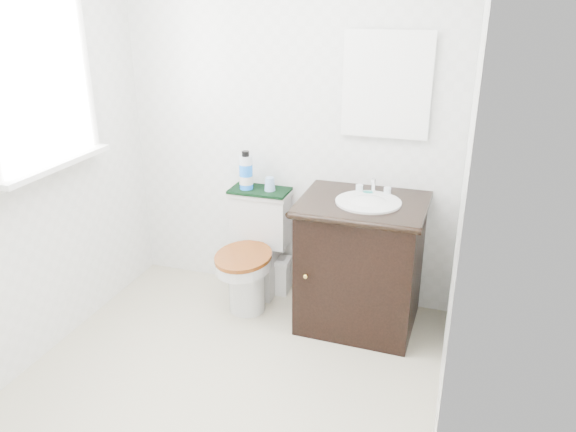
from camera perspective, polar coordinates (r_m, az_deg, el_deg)
The scene contains 14 objects.
floor at distance 3.11m, azimuth -7.09°, elevation -17.31°, with size 2.40×2.40×0.00m, color beige.
wall_back at distance 3.61m, azimuth 0.05°, elevation 9.75°, with size 2.40×2.40×0.00m, color white.
wall_front at distance 1.64m, azimuth -27.05°, elevation -8.38°, with size 2.40×2.40×0.00m, color white.
wall_left at distance 3.17m, azimuth -26.63°, elevation 5.67°, with size 2.40×2.40×0.00m, color white.
wall_right at distance 2.29m, azimuth 17.24°, elevation 1.50°, with size 2.40×2.40×0.00m, color white.
window at distance 3.26m, azimuth -24.27°, elevation 12.81°, with size 0.02×0.70×0.90m, color white.
mirror at distance 3.41m, azimuth 10.00°, elevation 12.97°, with size 0.50×0.02×0.60m, color silver.
toilet at distance 3.75m, azimuth -3.41°, elevation -3.99°, with size 0.40×0.61×0.73m.
vanity at distance 3.47m, azimuth 7.43°, elevation -4.46°, with size 0.75×0.64×0.92m.
trash_bin at distance 3.91m, azimuth -1.11°, elevation -5.98°, with size 0.19×0.15×0.26m.
towel at distance 3.69m, azimuth -2.89°, elevation 2.61°, with size 0.39×0.22×0.02m, color black.
mouthwash_bottle at distance 3.67m, azimuth -4.29°, elevation 4.51°, with size 0.09×0.09×0.25m.
cup at distance 3.65m, azimuth -1.86°, elevation 3.27°, with size 0.07×0.07×0.09m, color #80A4D1.
soap_bar at distance 3.42m, azimuth 8.14°, elevation 2.40°, with size 0.08×0.05×0.02m, color #19786E.
Camera 1 is at (1.09, -2.16, 1.96)m, focal length 35.00 mm.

